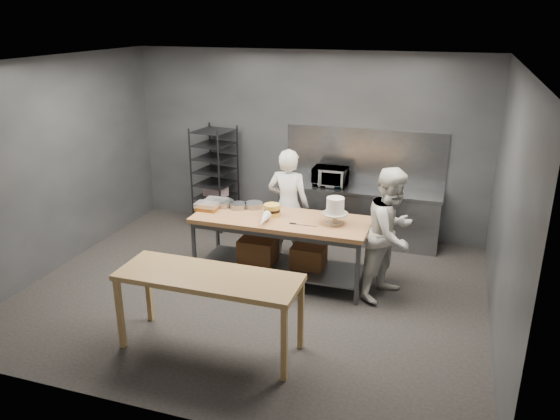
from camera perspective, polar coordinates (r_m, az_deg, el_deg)
name	(u,v)px	position (r m, az deg, el deg)	size (l,w,h in m)	color
ground	(254,291)	(7.45, -2.74, -8.46)	(6.00, 6.00, 0.00)	black
back_wall	(306,143)	(9.16, 2.68, 7.03)	(6.00, 0.04, 3.00)	#4C4F54
work_table	(280,241)	(7.55, 0.04, -3.23)	(2.40, 0.90, 0.92)	brown
near_counter	(209,282)	(5.96, -7.46, -7.48)	(2.00, 0.70, 0.90)	brown
back_counter	(358,214)	(8.96, 8.19, -0.47)	(2.60, 0.60, 0.90)	slate
splashback_panel	(365,156)	(8.97, 8.82, 5.56)	(2.60, 0.02, 0.90)	slate
speed_rack	(215,178)	(9.47, -6.79, 3.30)	(0.69, 0.73, 1.75)	black
chef_behind	(288,206)	(8.05, 0.87, 0.46)	(0.63, 0.41, 1.72)	white
chef_right	(391,234)	(7.13, 11.55, -2.45)	(0.85, 0.66, 1.75)	silver
microwave	(330,176)	(8.86, 5.25, 3.51)	(0.54, 0.37, 0.30)	black
frosted_cake_stand	(335,208)	(7.13, 5.79, 0.21)	(0.34, 0.34, 0.37)	#B5AB91
layer_cake	(272,210)	(7.46, -0.83, 0.00)	(0.22, 0.22, 0.16)	#E9CC4A
cake_pans	(230,204)	(7.86, -5.20, 0.65)	(0.83, 0.34, 0.07)	gray
piping_bag	(264,220)	(7.16, -1.71, -1.02)	(0.12, 0.12, 0.38)	silver
offset_spatula	(299,224)	(7.16, 2.02, -1.52)	(0.36, 0.02, 0.02)	slate
pastry_clamshells	(212,204)	(7.81, -7.17, 0.59)	(0.36, 0.41, 0.11)	#A16220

